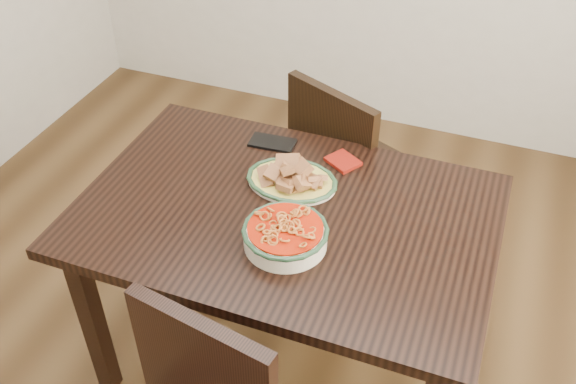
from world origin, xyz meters
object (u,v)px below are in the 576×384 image
(fish_plate, at_px, (292,173))
(smartphone, at_px, (272,143))
(dining_table, at_px, (286,231))
(noodle_bowl, at_px, (285,233))
(chair_far, at_px, (346,166))

(fish_plate, bearing_deg, smartphone, 127.39)
(dining_table, relative_size, fish_plate, 4.37)
(dining_table, distance_m, noodle_bowl, 0.20)
(fish_plate, distance_m, smartphone, 0.24)
(chair_far, relative_size, smartphone, 5.50)
(dining_table, xyz_separation_m, noodle_bowl, (0.05, -0.14, 0.13))
(chair_far, bearing_deg, fish_plate, 107.89)
(noodle_bowl, xyz_separation_m, smartphone, (-0.23, 0.47, -0.04))
(smartphone, bearing_deg, dining_table, -65.62)
(dining_table, relative_size, noodle_bowl, 5.09)
(chair_far, distance_m, smartphone, 0.44)
(smartphone, bearing_deg, fish_plate, -56.62)
(chair_far, relative_size, noodle_bowl, 3.46)
(dining_table, xyz_separation_m, fish_plate, (-0.03, 0.13, 0.13))
(dining_table, distance_m, chair_far, 0.64)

